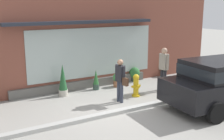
# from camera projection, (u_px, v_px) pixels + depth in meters

# --- Properties ---
(ground_plane) EXTENTS (60.00, 60.00, 0.00)m
(ground_plane) POSITION_uv_depth(u_px,v_px,m) (122.00, 110.00, 9.54)
(ground_plane) COLOR #9E9B93
(curb_strip) EXTENTS (14.00, 0.24, 0.12)m
(curb_strip) POSITION_uv_depth(u_px,v_px,m) (125.00, 110.00, 9.36)
(curb_strip) COLOR #B2B2AD
(curb_strip) RESTS_ON ground_plane
(storefront) EXTENTS (14.00, 0.81, 4.52)m
(storefront) POSITION_uv_depth(u_px,v_px,m) (80.00, 35.00, 11.73)
(storefront) COLOR brown
(storefront) RESTS_ON ground_plane
(fire_hydrant) EXTENTS (0.38, 0.35, 0.87)m
(fire_hydrant) POSITION_uv_depth(u_px,v_px,m) (136.00, 85.00, 10.90)
(fire_hydrant) COLOR gold
(fire_hydrant) RESTS_ON ground_plane
(pedestrian_with_handbag) EXTENTS (0.24, 0.68, 1.58)m
(pedestrian_with_handbag) POSITION_uv_depth(u_px,v_px,m) (121.00, 78.00, 10.12)
(pedestrian_with_handbag) COLOR #333847
(pedestrian_with_handbag) RESTS_ON ground_plane
(pedestrian_passerby) EXTENTS (0.24, 0.50, 1.77)m
(pedestrian_passerby) POSITION_uv_depth(u_px,v_px,m) (164.00, 65.00, 11.56)
(pedestrian_passerby) COLOR #232328
(pedestrian_passerby) RESTS_ON ground_plane
(parked_car_black) EXTENTS (4.37, 2.33, 1.66)m
(parked_car_black) POSITION_uv_depth(u_px,v_px,m) (223.00, 81.00, 9.62)
(parked_car_black) COLOR black
(parked_car_black) RESTS_ON ground_plane
(potted_plant_trailing_edge) EXTENTS (0.35, 0.35, 1.26)m
(potted_plant_trailing_edge) POSITION_uv_depth(u_px,v_px,m) (63.00, 81.00, 10.93)
(potted_plant_trailing_edge) COLOR #B7B2A3
(potted_plant_trailing_edge) RESTS_ON ground_plane
(potted_plant_by_entrance) EXTENTS (0.37, 0.37, 0.59)m
(potted_plant_by_entrance) POSITION_uv_depth(u_px,v_px,m) (164.00, 70.00, 14.05)
(potted_plant_by_entrance) COLOR #4C4C51
(potted_plant_by_entrance) RESTS_ON ground_plane
(potted_plant_window_center) EXTENTS (0.39, 0.39, 0.60)m
(potted_plant_window_center) POSITION_uv_depth(u_px,v_px,m) (118.00, 80.00, 12.26)
(potted_plant_window_center) COLOR #9E6042
(potted_plant_window_center) RESTS_ON ground_plane
(potted_plant_window_right) EXTENTS (0.25, 0.25, 0.83)m
(potted_plant_window_right) POSITION_uv_depth(u_px,v_px,m) (96.00, 80.00, 11.80)
(potted_plant_window_right) COLOR #33473D
(potted_plant_window_right) RESTS_ON ground_plane
(potted_plant_near_hydrant) EXTENTS (0.49, 0.49, 0.64)m
(potted_plant_near_hydrant) POSITION_uv_depth(u_px,v_px,m) (135.00, 74.00, 13.15)
(potted_plant_near_hydrant) COLOR #33473D
(potted_plant_near_hydrant) RESTS_ON ground_plane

